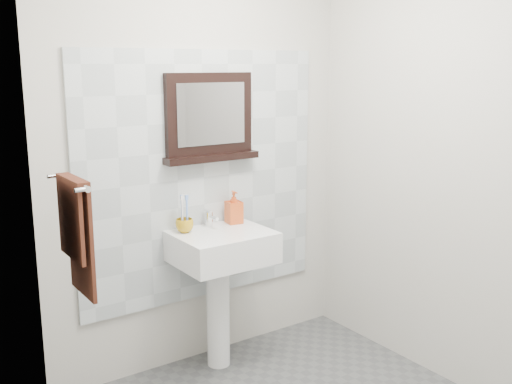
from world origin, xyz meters
TOP-DOWN VIEW (x-y plane):
  - back_wall at (0.00, 1.10)m, footprint 2.00×0.01m
  - left_wall at (-1.00, 0.00)m, footprint 0.01×2.20m
  - right_wall at (1.00, 0.00)m, footprint 0.01×2.20m
  - splashback at (0.00, 1.09)m, footprint 1.60×0.02m
  - pedestal_sink at (-0.01, 0.87)m, footprint 0.55×0.44m
  - toothbrush_cup at (-0.19, 0.98)m, footprint 0.11×0.11m
  - toothbrushes at (-0.19, 0.98)m, footprint 0.05×0.04m
  - soap_dispenser at (0.16, 0.99)m, footprint 0.10×0.10m
  - framed_mirror at (0.03, 1.06)m, footprint 0.61×0.11m
  - towel_bar at (-0.95, 0.59)m, footprint 0.07×0.40m
  - hand_towel at (-0.94, 0.59)m, footprint 0.06×0.30m

SIDE VIEW (x-z plane):
  - pedestal_sink at x=-0.01m, z-range 0.20..1.16m
  - toothbrush_cup at x=-0.19m, z-range 0.86..0.94m
  - soap_dispenser at x=0.16m, z-range 0.86..1.06m
  - toothbrushes at x=-0.19m, z-range 0.88..1.09m
  - hand_towel at x=-0.94m, z-range 0.82..1.37m
  - splashback at x=0.00m, z-range 0.40..1.90m
  - back_wall at x=0.00m, z-range 0.00..2.50m
  - left_wall at x=-1.00m, z-range 0.00..2.50m
  - right_wall at x=1.00m, z-range 0.00..2.50m
  - towel_bar at x=-0.95m, z-range 1.29..1.32m
  - framed_mirror at x=0.03m, z-range 1.24..1.75m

